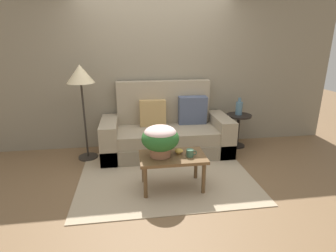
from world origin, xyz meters
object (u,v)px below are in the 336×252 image
(coffee_table, at_px, (172,160))
(coffee_mug, at_px, (190,153))
(side_table, at_px, (238,125))
(snack_bowl, at_px, (179,151))
(potted_plant, at_px, (160,138))
(table_vase, at_px, (239,108))
(couch, at_px, (166,133))
(floor_lamp, at_px, (81,80))

(coffee_table, relative_size, coffee_mug, 6.15)
(coffee_table, height_order, side_table, side_table)
(side_table, relative_size, snack_bowl, 5.26)
(potted_plant, distance_m, table_vase, 1.94)
(coffee_table, relative_size, snack_bowl, 7.38)
(couch, bearing_deg, side_table, 2.93)
(side_table, bearing_deg, coffee_table, -138.01)
(coffee_table, height_order, coffee_mug, coffee_mug)
(potted_plant, distance_m, coffee_mug, 0.41)
(floor_lamp, bearing_deg, couch, 2.92)
(side_table, bearing_deg, potted_plant, -141.39)
(coffee_mug, distance_m, snack_bowl, 0.16)
(side_table, xyz_separation_m, snack_bowl, (-1.27, -1.17, 0.08))
(floor_lamp, xyz_separation_m, potted_plant, (1.05, -1.08, -0.57))
(side_table, bearing_deg, couch, -177.07)
(couch, relative_size, potted_plant, 4.54)
(coffee_mug, bearing_deg, side_table, 48.07)
(side_table, relative_size, potted_plant, 1.27)
(snack_bowl, bearing_deg, coffee_table, -148.97)
(couch, height_order, coffee_table, couch)
(side_table, distance_m, snack_bowl, 1.73)
(floor_lamp, distance_m, coffee_mug, 1.97)
(coffee_mug, bearing_deg, snack_bowl, 136.74)
(coffee_table, distance_m, potted_plant, 0.33)
(couch, height_order, snack_bowl, couch)
(couch, xyz_separation_m, side_table, (1.27, 0.07, 0.06))
(snack_bowl, bearing_deg, floor_lamp, 140.94)
(snack_bowl, height_order, table_vase, table_vase)
(side_table, distance_m, coffee_mug, 1.73)
(floor_lamp, relative_size, snack_bowl, 13.33)
(coffee_table, xyz_separation_m, coffee_mug, (0.21, -0.06, 0.11))
(snack_bowl, bearing_deg, couch, 90.08)
(couch, distance_m, potted_plant, 1.21)
(potted_plant, bearing_deg, side_table, 38.61)
(couch, relative_size, coffee_table, 2.55)
(couch, distance_m, coffee_mug, 1.23)
(side_table, distance_m, floor_lamp, 2.70)
(side_table, bearing_deg, table_vase, 102.29)
(side_table, height_order, coffee_mug, side_table)
(potted_plant, relative_size, coffee_mug, 3.46)
(couch, distance_m, coffee_table, 1.17)
(coffee_table, relative_size, side_table, 1.40)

